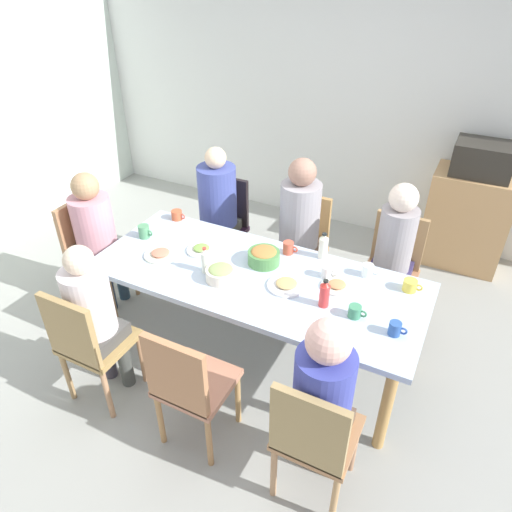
% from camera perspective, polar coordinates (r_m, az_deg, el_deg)
% --- Properties ---
extents(ground_plane, '(7.07, 7.07, 0.00)m').
position_cam_1_polar(ground_plane, '(3.61, 0.00, -11.62)').
color(ground_plane, '#969892').
extents(wall_back, '(6.13, 0.12, 2.60)m').
position_cam_1_polar(wall_back, '(4.84, 12.82, 17.78)').
color(wall_back, silver).
rests_on(wall_back, ground_plane).
extents(dining_table, '(2.23, 0.91, 0.72)m').
position_cam_1_polar(dining_table, '(3.18, 0.00, -3.32)').
color(dining_table, silver).
rests_on(dining_table, ground_plane).
extents(chair_0, '(0.40, 0.40, 0.90)m').
position_cam_1_polar(chair_0, '(4.04, -19.30, 1.03)').
color(chair_0, '#A87F56').
rests_on(chair_0, ground_plane).
extents(person_0, '(0.31, 0.31, 1.17)m').
position_cam_1_polar(person_0, '(3.88, -18.87, 3.16)').
color(person_0, '#273C4E').
rests_on(person_0, ground_plane).
extents(chair_1, '(0.40, 0.40, 0.90)m').
position_cam_1_polar(chair_1, '(3.89, 5.56, 1.65)').
color(chair_1, tan).
rests_on(chair_1, ground_plane).
extents(person_1, '(0.31, 0.31, 1.27)m').
position_cam_1_polar(person_1, '(3.69, 5.24, 4.29)').
color(person_1, brown).
rests_on(person_1, ground_plane).
extents(chair_2, '(0.40, 0.40, 0.90)m').
position_cam_1_polar(chair_2, '(4.17, -3.96, 4.10)').
color(chair_2, black).
rests_on(chair_2, ground_plane).
extents(person_2, '(0.32, 0.32, 1.23)m').
position_cam_1_polar(person_2, '(4.00, -4.73, 6.32)').
color(person_2, '#493C39').
rests_on(person_2, ground_plane).
extents(chair_3, '(0.40, 0.40, 0.90)m').
position_cam_1_polar(chair_3, '(3.74, 16.16, -1.13)').
color(chair_3, '#B57950').
rests_on(chair_3, ground_plane).
extents(person_3, '(0.30, 0.30, 1.22)m').
position_cam_1_polar(person_3, '(3.55, 16.34, 0.90)').
color(person_3, '#323B55').
rests_on(person_3, ground_plane).
extents(chair_4, '(0.40, 0.40, 0.90)m').
position_cam_1_polar(chair_4, '(3.13, -19.68, -9.72)').
color(chair_4, '#A5834B').
rests_on(chair_4, ground_plane).
extents(person_4, '(0.30, 0.30, 1.16)m').
position_cam_1_polar(person_4, '(3.07, -19.12, -6.34)').
color(person_4, '#423D4A').
rests_on(person_4, ground_plane).
extents(chair_5, '(0.40, 0.40, 0.90)m').
position_cam_1_polar(chair_5, '(2.53, 6.97, -20.84)').
color(chair_5, '#A9764D').
rests_on(chair_5, ground_plane).
extents(person_5, '(0.30, 0.30, 1.20)m').
position_cam_1_polar(person_5, '(2.42, 8.12, -16.33)').
color(person_5, brown).
rests_on(person_5, ground_plane).
extents(chair_6, '(0.40, 0.40, 0.90)m').
position_cam_1_polar(chair_6, '(2.75, -8.15, -15.07)').
color(chair_6, '#B6775A').
rests_on(chair_6, ground_plane).
extents(plate_0, '(0.23, 0.23, 0.04)m').
position_cam_1_polar(plate_0, '(3.38, -11.47, 0.23)').
color(plate_0, silver).
rests_on(plate_0, dining_table).
extents(plate_1, '(0.25, 0.25, 0.04)m').
position_cam_1_polar(plate_1, '(3.03, 3.71, -3.49)').
color(plate_1, white).
rests_on(plate_1, dining_table).
extents(plate_2, '(0.21, 0.21, 0.04)m').
position_cam_1_polar(plate_2, '(3.39, -6.62, 0.82)').
color(plate_2, silver).
rests_on(plate_2, dining_table).
extents(plate_3, '(0.20, 0.20, 0.04)m').
position_cam_1_polar(plate_3, '(3.06, 9.79, -3.57)').
color(plate_3, silver).
rests_on(plate_3, dining_table).
extents(bowl_0, '(0.20, 0.20, 0.10)m').
position_cam_1_polar(bowl_0, '(3.07, -4.28, -2.09)').
color(bowl_0, beige).
rests_on(bowl_0, dining_table).
extents(bowl_1, '(0.22, 0.22, 0.11)m').
position_cam_1_polar(bowl_1, '(3.22, 0.95, -0.02)').
color(bowl_1, '#4B8444').
rests_on(bowl_1, dining_table).
extents(cup_0, '(0.12, 0.09, 0.08)m').
position_cam_1_polar(cup_0, '(3.81, -9.54, 4.91)').
color(cup_0, '#C55634').
rests_on(cup_0, dining_table).
extents(cup_1, '(0.12, 0.08, 0.10)m').
position_cam_1_polar(cup_1, '(3.61, -13.38, 2.91)').
color(cup_1, '#4F8D61').
rests_on(cup_1, dining_table).
extents(cup_2, '(0.12, 0.09, 0.08)m').
position_cam_1_polar(cup_2, '(3.13, 18.18, -3.40)').
color(cup_2, yellow).
rests_on(cup_2, dining_table).
extents(cup_3, '(0.11, 0.08, 0.09)m').
position_cam_1_polar(cup_3, '(3.19, 13.41, -1.70)').
color(cup_3, white).
rests_on(cup_3, dining_table).
extents(cup_4, '(0.11, 0.08, 0.08)m').
position_cam_1_polar(cup_4, '(2.84, 11.92, -6.60)').
color(cup_4, '#3F8760').
rests_on(cup_4, dining_table).
extents(cup_5, '(0.11, 0.07, 0.08)m').
position_cam_1_polar(cup_5, '(3.13, 8.58, -1.89)').
color(cup_5, white).
rests_on(cup_5, dining_table).
extents(cup_6, '(0.11, 0.08, 0.09)m').
position_cam_1_polar(cup_6, '(3.33, 3.97, 1.00)').
color(cup_6, '#CE513B').
rests_on(cup_6, dining_table).
extents(cup_7, '(0.11, 0.07, 0.08)m').
position_cam_1_polar(cup_7, '(2.78, 16.52, -8.44)').
color(cup_7, '#2C5299').
rests_on(cup_7, dining_table).
extents(bottle_0, '(0.06, 0.06, 0.19)m').
position_cam_1_polar(bottle_0, '(3.29, 8.16, 1.17)').
color(bottle_0, silver).
rests_on(bottle_0, dining_table).
extents(bottle_1, '(0.06, 0.06, 0.19)m').
position_cam_1_polar(bottle_1, '(3.13, -6.17, -0.56)').
color(bottle_1, silver).
rests_on(bottle_1, dining_table).
extents(bottle_2, '(0.06, 0.06, 0.19)m').
position_cam_1_polar(bottle_2, '(2.86, 8.30, -4.56)').
color(bottle_2, red).
rests_on(bottle_2, dining_table).
extents(side_cabinet, '(0.70, 0.44, 0.90)m').
position_cam_1_polar(side_cabinet, '(4.73, 24.09, 4.02)').
color(side_cabinet, tan).
rests_on(side_cabinet, ground_plane).
extents(microwave, '(0.48, 0.36, 0.28)m').
position_cam_1_polar(microwave, '(4.50, 25.82, 10.53)').
color(microwave, '#2B2822').
rests_on(microwave, side_cabinet).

